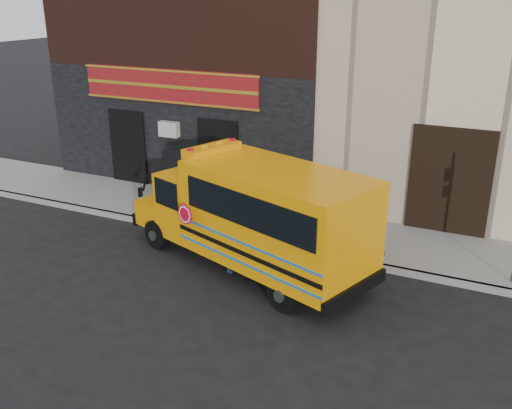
{
  "coord_description": "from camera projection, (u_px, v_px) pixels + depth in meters",
  "views": [
    {
      "loc": [
        5.51,
        -10.3,
        6.58
      ],
      "look_at": [
        -0.2,
        1.85,
        1.52
      ],
      "focal_mm": 40.0,
      "sensor_mm": 36.0,
      "label": 1
    }
  ],
  "objects": [
    {
      "name": "curb",
      "position": [
        274.0,
        247.0,
        15.41
      ],
      "size": [
        40.0,
        0.2,
        0.15
      ],
      "primitive_type": "cube",
      "color": "gray",
      "rests_on": "ground"
    },
    {
      "name": "ground",
      "position": [
        230.0,
        292.0,
        13.23
      ],
      "size": [
        120.0,
        120.0,
        0.0
      ],
      "primitive_type": "plane",
      "color": "black",
      "rests_on": "ground"
    },
    {
      "name": "school_bus",
      "position": [
        257.0,
        214.0,
        13.77
      ],
      "size": [
        7.21,
        4.3,
        2.92
      ],
      "color": "black",
      "rests_on": "ground"
    },
    {
      "name": "bicycle",
      "position": [
        229.0,
        250.0,
        14.01
      ],
      "size": [
        2.02,
        1.29,
        1.18
      ],
      "primitive_type": "imported",
      "rotation": [
        0.0,
        0.0,
        1.16
      ],
      "color": "black",
      "rests_on": "ground"
    },
    {
      "name": "building",
      "position": [
        364.0,
        4.0,
        19.94
      ],
      "size": [
        20.0,
        10.7,
        12.0
      ],
      "color": "beige",
      "rests_on": "sidewalk"
    },
    {
      "name": "sidewalk",
      "position": [
        295.0,
        227.0,
        16.68
      ],
      "size": [
        40.0,
        3.0,
        0.15
      ],
      "primitive_type": "cube",
      "color": "slate",
      "rests_on": "ground"
    },
    {
      "name": "cyclist",
      "position": [
        233.0,
        241.0,
        13.89
      ],
      "size": [
        0.54,
        0.69,
        1.67
      ],
      "primitive_type": "imported",
      "rotation": [
        0.0,
        0.0,
        1.32
      ],
      "color": "black",
      "rests_on": "ground"
    }
  ]
}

